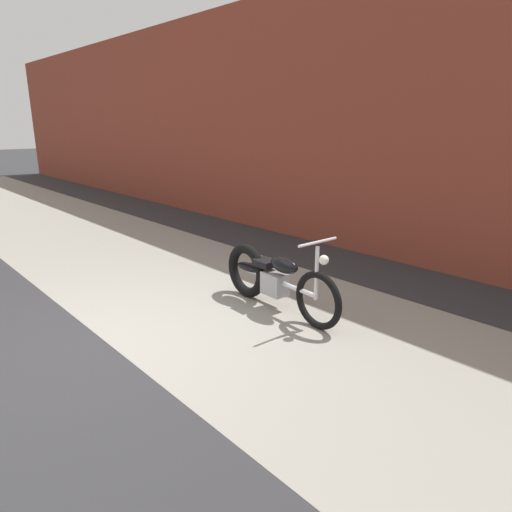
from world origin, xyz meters
The scene contains 4 objects.
ground_plane centered at (0.00, 0.00, 0.00)m, with size 80.00×80.00×0.00m, color #2D2D30.
sidewalk_slab centered at (0.00, 1.75, 0.00)m, with size 36.00×3.50×0.01m, color gray.
brick_building_wall centered at (0.00, 5.20, 2.33)m, with size 36.00×0.50×4.66m, color brown.
motorcycle_black centered at (0.41, 1.99, 0.40)m, with size 2.01×0.58×1.03m.
Camera 1 is at (4.35, -1.78, 2.27)m, focal length 32.30 mm.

